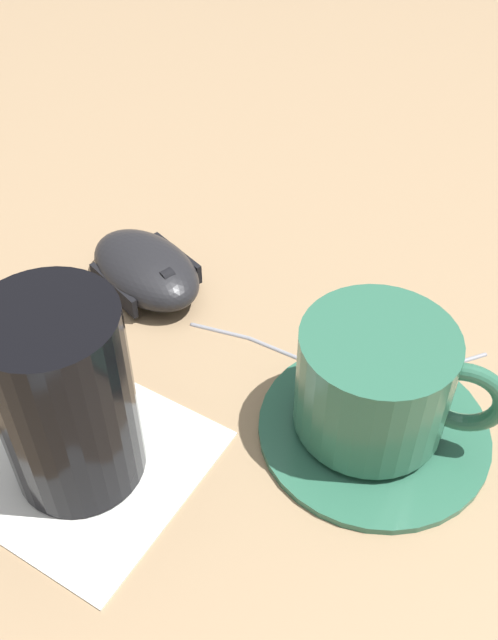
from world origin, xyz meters
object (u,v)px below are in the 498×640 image
Objects in this scene: coffee_cup at (377,381)px; drinking_glass at (63,395)px; saucer at (374,427)px; computer_mouse at (146,269)px.

coffee_cup is 0.92× the size of drinking_glass.
computer_mouse is at bearing -76.68° from saucer.
computer_mouse reaches higher than saucer.
drinking_glass is at bearing 47.00° from computer_mouse.
drinking_glass is at bearing -27.28° from saucer.
coffee_cup is 0.20m from computer_mouse.
saucer is 0.20m from computer_mouse.
coffee_cup is (0.00, -0.00, 0.04)m from saucer.
saucer is 0.04m from coffee_cup.
computer_mouse is 0.17m from drinking_glass.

